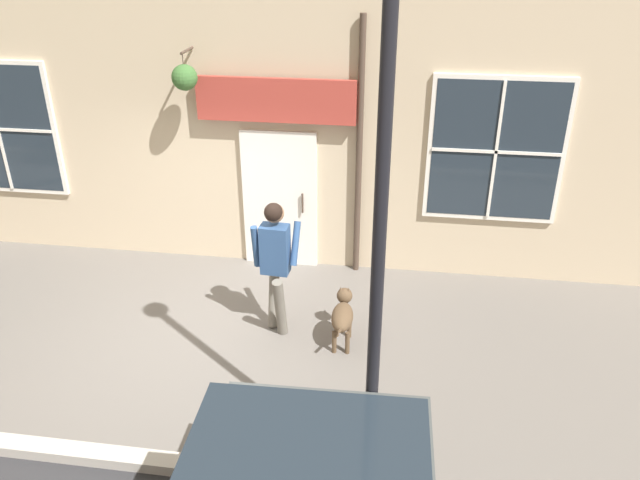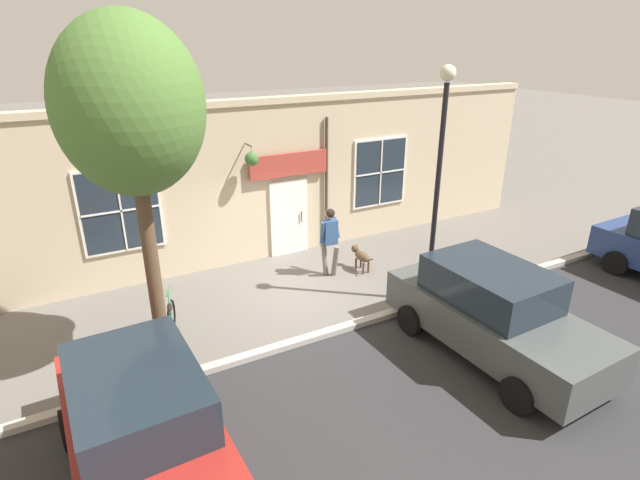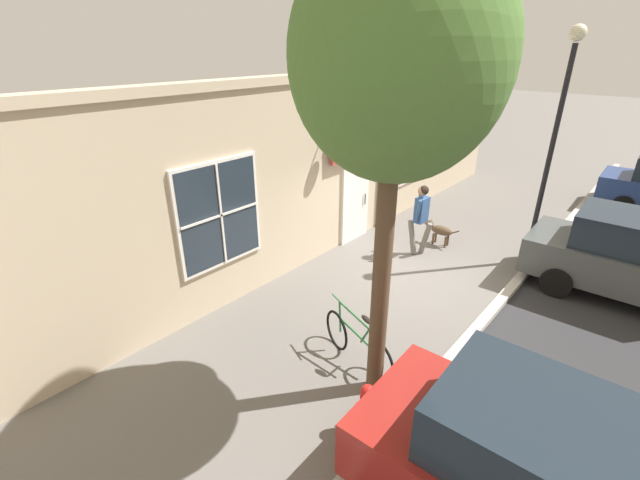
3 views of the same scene
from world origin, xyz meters
name	(u,v)px [view 2 (image 2 of 3)]	position (x,y,z in m)	size (l,w,h in m)	color
ground_plane	(302,290)	(0.00, 0.00, 0.00)	(90.00, 90.00, 0.00)	#66605B
curb_and_road	(482,456)	(5.85, 0.00, 0.02)	(10.10, 28.00, 0.12)	#B2ADA3
storefront_facade	(261,181)	(-2.34, 0.02, 2.14)	(0.95, 18.00, 4.25)	#C6B293
pedestrian_walking	(330,235)	(-0.41, 1.01, 1.08)	(0.60, 0.57, 1.78)	#6B665B
dog_on_leash	(361,256)	(-0.27, 1.87, 0.40)	(0.97, 0.28, 0.63)	brown
street_tree_by_curb	(134,111)	(1.31, -3.47, 4.59)	(2.52, 2.26, 6.06)	brown
leaning_bicycle	(173,327)	(0.81, -3.23, 0.38)	(1.69, 0.50, 1.01)	black
parked_car_nearest_curb	(144,432)	(4.01, -4.30, 0.88)	(4.35, 2.03, 1.75)	maroon
parked_car_mid_block	(493,312)	(3.98, 2.03, 0.88)	(4.35, 2.03, 1.75)	#474C4C
street_lamp	(440,157)	(1.82, 2.34, 3.34)	(0.32, 0.32, 5.16)	black
fire_hydrant	(124,367)	(1.72, -4.26, 0.40)	(0.34, 0.20, 0.77)	red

